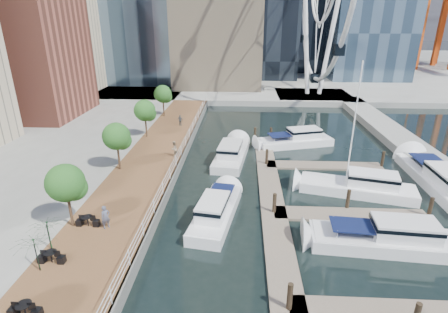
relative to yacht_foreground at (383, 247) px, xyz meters
The scene contains 16 objects.
ground 10.86m from the yacht_foreground, 158.35° to the right, with size 520.00×520.00×0.00m, color black.
boardwalk 22.03m from the yacht_foreground, 150.06° to the left, with size 6.00×60.00×1.00m, color brown.
seawall 19.49m from the yacht_foreground, 145.65° to the left, with size 0.25×60.00×1.00m, color #595954.
land_far 98.51m from the yacht_foreground, 95.88° to the left, with size 200.00×114.00×1.00m, color gray.
breakwater 18.82m from the yacht_foreground, 58.22° to the left, with size 4.00×60.00×1.00m, color gray.
pier 48.16m from the yacht_foreground, 85.34° to the left, with size 14.00×12.00×1.00m, color gray.
railing 19.63m from the yacht_foreground, 145.82° to the left, with size 0.10×60.00×1.05m, color white, non-canonical shape.
floating_docks 6.36m from the yacht_foreground, 109.57° to the left, with size 16.00×34.00×2.60m.
street_trees 24.08m from the yacht_foreground, 155.06° to the left, with size 2.60×42.60×4.60m.
cafe_tables 21.40m from the yacht_foreground, 163.66° to the right, with size 2.50×13.70×0.74m.
yacht_foreground is the anchor object (origin of this frame).
pedestrian_near 19.08m from the yacht_foreground, behind, with size 0.62×0.40×1.69m, color #4C5065.
pedestrian_mid 21.76m from the yacht_foreground, 141.07° to the left, with size 0.79×0.62×1.63m, color gray.
pedestrian_far 30.95m from the yacht_foreground, 125.98° to the left, with size 0.88×0.37×1.50m, color #373E45.
moored_yachts 7.95m from the yacht_foreground, 92.90° to the left, with size 24.34×39.04×11.50m.
cafe_seating 22.68m from the yacht_foreground, 161.83° to the right, with size 3.34×12.90×2.20m.
Camera 1 is at (0.33, -16.45, 14.46)m, focal length 28.00 mm.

